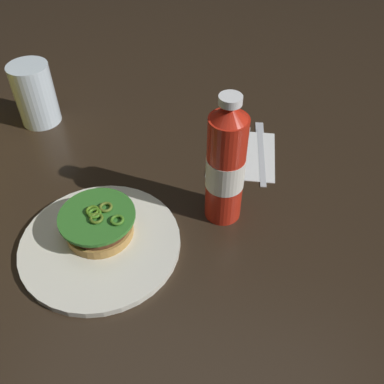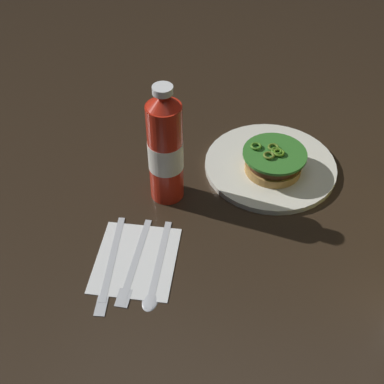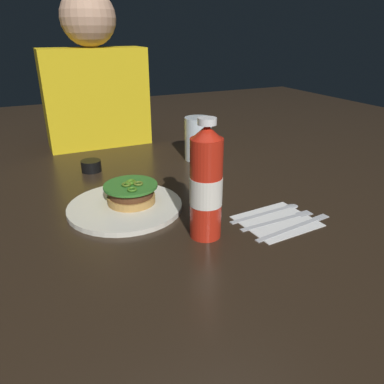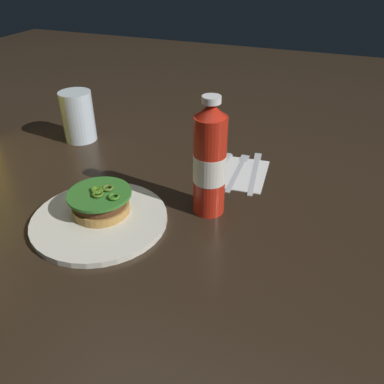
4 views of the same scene
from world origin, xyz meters
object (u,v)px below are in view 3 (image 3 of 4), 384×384
object	(u,v)px
burger_sandwich	(131,193)
condiment_cup	(91,166)
dinner_plate	(125,207)
diner_person	(94,78)
fork_utensil	(284,218)
water_glass	(198,139)
butter_knife	(298,224)
spoon_utensil	(275,209)
napkin	(277,221)
ketchup_bottle	(206,185)

from	to	relation	value
burger_sandwich	condiment_cup	bearing A→B (deg)	97.99
dinner_plate	diner_person	distance (m)	0.62
condiment_cup	fork_utensil	xyz separation A→B (m)	(0.33, -0.50, -0.01)
water_glass	butter_knife	world-z (taller)	water_glass
diner_person	condiment_cup	bearing A→B (deg)	-107.52
spoon_utensil	butter_knife	bearing A→B (deg)	-87.86
burger_sandwich	water_glass	size ratio (longest dim) A/B	0.93
napkin	fork_utensil	bearing A→B (deg)	1.77
ketchup_bottle	diner_person	world-z (taller)	diner_person
napkin	butter_knife	distance (m)	0.05
dinner_plate	burger_sandwich	size ratio (longest dim) A/B	2.12
condiment_cup	fork_utensil	world-z (taller)	condiment_cup
water_glass	spoon_utensil	xyz separation A→B (m)	(-0.00, -0.43, -0.06)
ketchup_bottle	spoon_utensil	distance (m)	0.23
burger_sandwich	butter_knife	size ratio (longest dim) A/B	0.60
butter_knife	fork_utensil	distance (m)	0.04
ketchup_bottle	fork_utensil	xyz separation A→B (m)	(0.19, -0.01, -0.11)
burger_sandwich	fork_utensil	bearing A→B (deg)	-35.77
condiment_cup	burger_sandwich	bearing A→B (deg)	-82.01
butter_knife	fork_utensil	size ratio (longest dim) A/B	1.10
fork_utensil	diner_person	bearing A→B (deg)	107.44
napkin	spoon_utensil	xyz separation A→B (m)	(0.03, 0.04, 0.00)
condiment_cup	napkin	world-z (taller)	condiment_cup
napkin	butter_knife	world-z (taller)	butter_knife
ketchup_bottle	spoon_utensil	size ratio (longest dim) A/B	1.26
fork_utensil	spoon_utensil	size ratio (longest dim) A/B	0.99
ketchup_bottle	fork_utensil	world-z (taller)	ketchup_bottle
water_glass	fork_utensil	xyz separation A→B (m)	(-0.01, -0.47, -0.06)
burger_sandwich	napkin	xyz separation A→B (m)	(0.27, -0.21, -0.03)
ketchup_bottle	diner_person	xyz separation A→B (m)	(-0.05, 0.77, 0.12)
burger_sandwich	spoon_utensil	world-z (taller)	burger_sandwich
burger_sandwich	diner_person	distance (m)	0.61
spoon_utensil	burger_sandwich	bearing A→B (deg)	150.80
condiment_cup	fork_utensil	bearing A→B (deg)	-56.37
water_glass	napkin	bearing A→B (deg)	-93.59
burger_sandwich	ketchup_bottle	xyz separation A→B (m)	(0.10, -0.20, 0.08)
dinner_plate	water_glass	world-z (taller)	water_glass
condiment_cup	butter_knife	xyz separation A→B (m)	(0.34, -0.54, -0.01)
dinner_plate	fork_utensil	xyz separation A→B (m)	(0.31, -0.21, -0.00)
dinner_plate	butter_knife	distance (m)	0.40
dinner_plate	condiment_cup	distance (m)	0.30
water_glass	butter_knife	distance (m)	0.51
diner_person	dinner_plate	bearing A→B (deg)	-96.51
burger_sandwich	ketchup_bottle	world-z (taller)	ketchup_bottle
burger_sandwich	ketchup_bottle	size ratio (longest dim) A/B	0.52
dinner_plate	condiment_cup	bearing A→B (deg)	94.35
water_glass	spoon_utensil	size ratio (longest dim) A/B	0.71
water_glass	diner_person	xyz separation A→B (m)	(-0.26, 0.31, 0.17)
condiment_cup	spoon_utensil	distance (m)	0.57
dinner_plate	burger_sandwich	world-z (taller)	burger_sandwich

